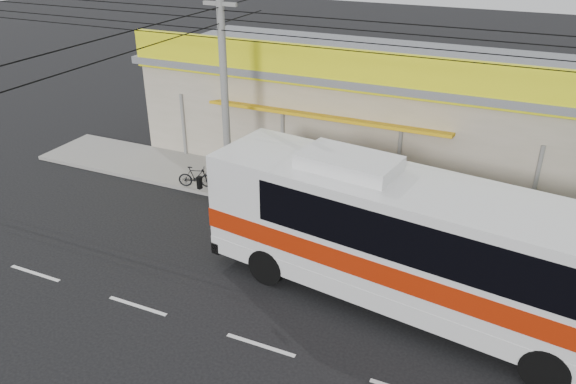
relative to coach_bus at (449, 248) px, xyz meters
name	(u,v)px	position (x,y,z in m)	size (l,w,h in m)	color
ground	(298,293)	(-4.05, -0.68, -2.26)	(120.00, 120.00, 0.00)	black
sidewalk	(360,206)	(-4.05, 5.32, -2.19)	(30.00, 3.20, 0.15)	gray
lane_markings	(261,345)	(-4.05, -3.18, -2.26)	(50.00, 0.12, 0.01)	silver
storefront_building	(400,110)	(-4.05, 10.86, 0.04)	(22.60, 9.20, 5.70)	#A29A83
coach_bus	(449,248)	(0.00, 0.00, 0.00)	(13.98, 4.84, 4.22)	silver
motorbike_red	(224,176)	(-9.65, 4.57, -1.69)	(0.56, 1.61, 0.84)	maroon
motorbike_dark	(196,177)	(-10.62, 4.02, -1.66)	(0.42, 1.49, 0.89)	black
utility_pole	(221,23)	(-8.77, 3.52, 4.63)	(34.00, 14.00, 8.36)	slate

